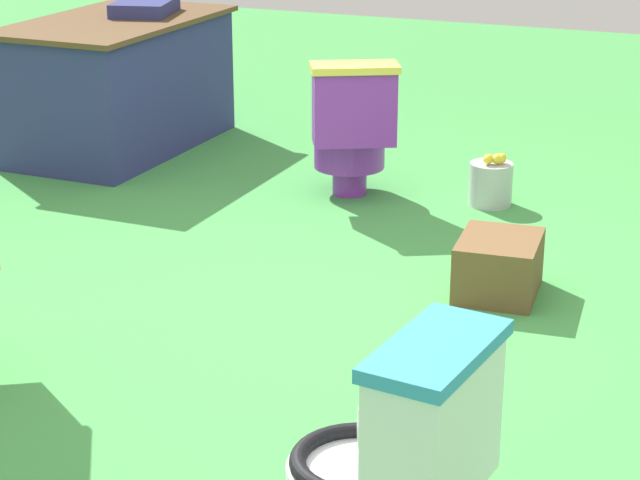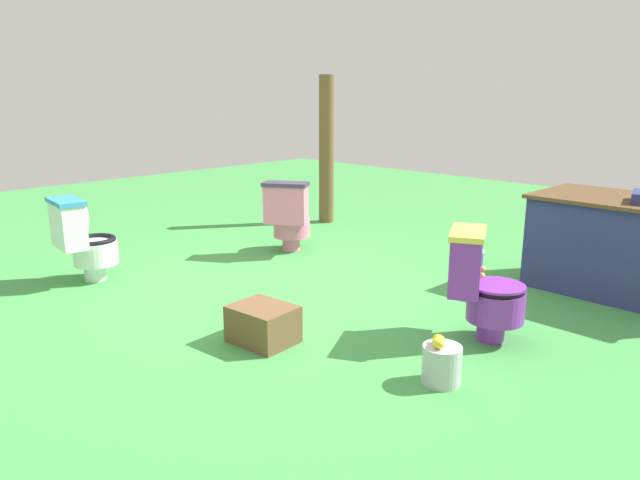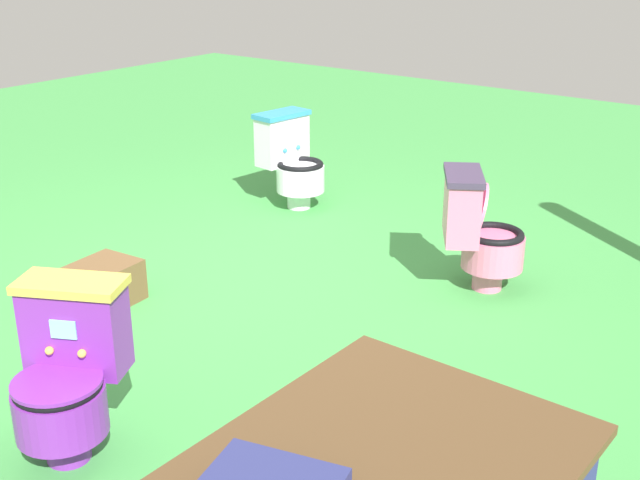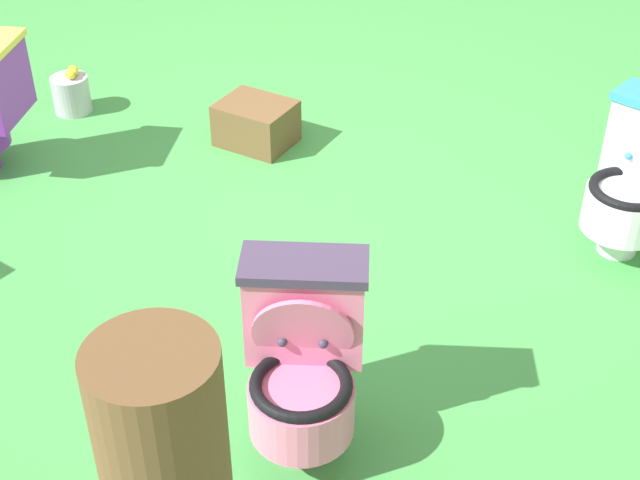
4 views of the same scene
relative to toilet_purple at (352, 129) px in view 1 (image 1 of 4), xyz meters
name	(u,v)px [view 1 (image 1 of 4)]	position (x,y,z in m)	size (l,w,h in m)	color
ground	(323,320)	(-1.51, -0.46, -0.37)	(14.00, 14.00, 0.00)	#429947
toilet_purple	(352,129)	(0.00, 0.00, 0.00)	(0.62, 0.58, 0.73)	purple
toilet_white	(392,464)	(-3.02, -1.28, 0.00)	(0.46, 0.54, 0.73)	white
vendor_table	(118,83)	(0.38, 1.62, 0.02)	(1.47, 0.88, 0.85)	navy
small_crate	(498,266)	(-0.97, -1.03, -0.25)	(0.40, 0.32, 0.24)	brown
lemon_bucket	(491,183)	(0.16, -0.70, -0.25)	(0.22, 0.22, 0.28)	#B7B7BF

